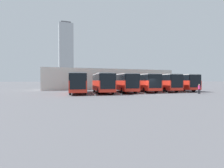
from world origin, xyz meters
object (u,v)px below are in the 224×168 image
Objects in this scene: bus_2 at (143,82)px; pedestrian at (199,89)px; bus_0 at (179,82)px; bus_5 at (78,82)px; bus_4 at (103,82)px; bus_1 at (162,82)px; bus_3 at (124,82)px.

bus_2 is 9.98m from pedestrian.
bus_0 is 21.46m from bus_5.
bus_4 is at bearing 10.24° from bus_0.
bus_1 is 8.58m from bus_3.
bus_5 reaches higher than pedestrian.
bus_1 is 4.30m from bus_2.
bus_0 is 17.17m from bus_4.
bus_2 is at bearing -169.74° from bus_3.
pedestrian is (-18.65, 8.08, -1.03)m from bus_5.
bus_1 is 6.93× the size of pedestrian.
bus_1 is 1.00× the size of bus_2.
bus_0 and bus_1 have the same top height.
bus_1 reaches higher than pedestrian.
pedestrian is (-1.48, 7.85, -1.03)m from bus_1.
bus_3 and bus_5 have the same top height.
bus_1 is at bearing -171.98° from bus_3.
bus_2 is 1.00× the size of bus_5.
pedestrian is (2.81, 7.97, -1.03)m from bus_0.
bus_2 is (4.29, -0.22, 0.00)m from bus_1.
pedestrian is at bearing 150.41° from bus_3.
bus_3 is (12.87, 0.01, 0.00)m from bus_0.
bus_5 is (4.29, -0.56, 0.00)m from bus_4.
bus_2 is at bearing -173.60° from pedestrian.
bus_4 and bus_5 have the same top height.
bus_4 is 16.24m from pedestrian.
bus_0 is 6.93× the size of pedestrian.
bus_0 is 1.00× the size of bus_1.
bus_3 is at bearing 8.80° from bus_0.
bus_2 is 12.87m from bus_5.
bus_3 is (4.29, 0.11, 0.00)m from bus_2.
bus_2 is at bearing -171.29° from bus_5.
bus_5 is at bearing 8.45° from bus_0.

